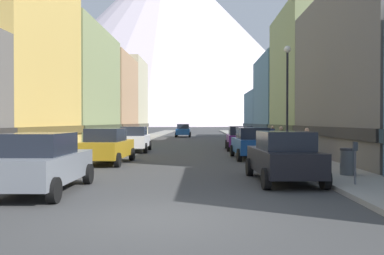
{
  "coord_description": "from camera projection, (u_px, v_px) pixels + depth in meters",
  "views": [
    {
      "loc": [
        0.95,
        -8.84,
        2.11
      ],
      "look_at": [
        -0.22,
        40.8,
        1.4
      ],
      "focal_mm": 38.25,
      "sensor_mm": 36.0,
      "label": 1
    }
  ],
  "objects": [
    {
      "name": "ground_plane",
      "position": [
        158.0,
        219.0,
        8.89
      ],
      "size": [
        400.0,
        400.0,
        0.0
      ],
      "primitive_type": "plane",
      "color": "#3D3D3D"
    },
    {
      "name": "sidewalk_left",
      "position": [
        135.0,
        141.0,
        44.02
      ],
      "size": [
        2.5,
        100.0,
        0.15
      ],
      "primitive_type": "cube",
      "color": "gray",
      "rests_on": "ground"
    },
    {
      "name": "sidewalk_right",
      "position": [
        251.0,
        141.0,
        43.73
      ],
      "size": [
        2.5,
        100.0,
        0.15
      ],
      "primitive_type": "cube",
      "color": "gray",
      "rests_on": "ground"
    },
    {
      "name": "storefront_left_2",
      "position": [
        52.0,
        89.0,
        35.84
      ],
      "size": [
        9.67,
        13.37,
        10.21
      ],
      "color": "#8C9966",
      "rests_on": "ground"
    },
    {
      "name": "storefront_left_3",
      "position": [
        91.0,
        99.0,
        48.81
      ],
      "size": [
        9.97,
        11.39,
        9.97
      ],
      "color": "tan",
      "rests_on": "ground"
    },
    {
      "name": "storefront_left_4",
      "position": [
        115.0,
        99.0,
        59.37
      ],
      "size": [
        8.65,
        9.74,
        11.11
      ],
      "color": "beige",
      "rests_on": "ground"
    },
    {
      "name": "storefront_right_2",
      "position": [
        323.0,
        81.0,
        34.01
      ],
      "size": [
        7.44,
        10.75,
        11.33
      ],
      "color": "#8C9966",
      "rests_on": "ground"
    },
    {
      "name": "storefront_right_3",
      "position": [
        298.0,
        100.0,
        45.89
      ],
      "size": [
        8.77,
        11.88,
        9.38
      ],
      "color": "slate",
      "rests_on": "ground"
    },
    {
      "name": "storefront_right_4",
      "position": [
        270.0,
        115.0,
        57.59
      ],
      "size": [
        6.59,
        10.98,
        6.33
      ],
      "color": "slate",
      "rests_on": "ground"
    },
    {
      "name": "car_left_0",
      "position": [
        42.0,
        162.0,
        12.13
      ],
      "size": [
        2.1,
        4.42,
        1.78
      ],
      "color": "slate",
      "rests_on": "ground"
    },
    {
      "name": "car_left_1",
      "position": [
        107.0,
        146.0,
        20.48
      ],
      "size": [
        2.18,
        4.45,
        1.78
      ],
      "color": "#B28419",
      "rests_on": "ground"
    },
    {
      "name": "car_left_2",
      "position": [
        135.0,
        139.0,
        28.86
      ],
      "size": [
        2.22,
        4.47,
        1.78
      ],
      "color": "silver",
      "rests_on": "ground"
    },
    {
      "name": "car_right_0",
      "position": [
        283.0,
        156.0,
        14.25
      ],
      "size": [
        2.22,
        4.47,
        1.78
      ],
      "color": "black",
      "rests_on": "ground"
    },
    {
      "name": "car_right_1",
      "position": [
        252.0,
        143.0,
        23.23
      ],
      "size": [
        2.21,
        4.47,
        1.78
      ],
      "color": "#19478C",
      "rests_on": "ground"
    },
    {
      "name": "car_right_2",
      "position": [
        240.0,
        138.0,
        30.28
      ],
      "size": [
        2.14,
        4.44,
        1.78
      ],
      "color": "#591E72",
      "rests_on": "ground"
    },
    {
      "name": "car_driving_0",
      "position": [
        183.0,
        130.0,
        56.44
      ],
      "size": [
        2.06,
        4.4,
        1.78
      ],
      "color": "#19478C",
      "rests_on": "ground"
    },
    {
      "name": "parking_meter_near",
      "position": [
        355.0,
        157.0,
        12.77
      ],
      "size": [
        0.14,
        0.1,
        1.33
      ],
      "color": "#595960",
      "rests_on": "sidewalk_right"
    },
    {
      "name": "trash_bin_right",
      "position": [
        348.0,
        161.0,
        15.07
      ],
      "size": [
        0.59,
        0.59,
        0.98
      ],
      "color": "#4C5156",
      "rests_on": "sidewalk_right"
    },
    {
      "name": "potted_plant_0",
      "position": [
        52.0,
        151.0,
        21.7
      ],
      "size": [
        0.46,
        0.46,
        0.84
      ],
      "color": "#4C4C51",
      "rests_on": "sidewalk_left"
    },
    {
      "name": "potted_plant_1",
      "position": [
        89.0,
        143.0,
        28.9
      ],
      "size": [
        0.56,
        0.56,
        0.83
      ],
      "color": "#4C4C51",
      "rests_on": "sidewalk_left"
    },
    {
      "name": "pedestrian_0",
      "position": [
        272.0,
        138.0,
        30.54
      ],
      "size": [
        0.36,
        0.36,
        1.66
      ],
      "color": "navy",
      "rests_on": "sidewalk_right"
    },
    {
      "name": "pedestrian_1",
      "position": [
        307.0,
        146.0,
        20.55
      ],
      "size": [
        0.36,
        0.36,
        1.65
      ],
      "color": "maroon",
      "rests_on": "sidewalk_right"
    },
    {
      "name": "pedestrian_2",
      "position": [
        281.0,
        140.0,
        27.25
      ],
      "size": [
        0.36,
        0.36,
        1.65
      ],
      "color": "brown",
      "rests_on": "sidewalk_right"
    },
    {
      "name": "streetlamp_right",
      "position": [
        287.0,
        85.0,
        20.99
      ],
      "size": [
        0.36,
        0.36,
        5.86
      ],
      "color": "black",
      "rests_on": "sidewalk_right"
    },
    {
      "name": "mountain_backdrop",
      "position": [
        167.0,
        38.0,
        268.49
      ],
      "size": [
        214.85,
        214.85,
        113.93
      ],
      "primitive_type": "cone",
      "color": "silver",
      "rests_on": "ground"
    }
  ]
}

